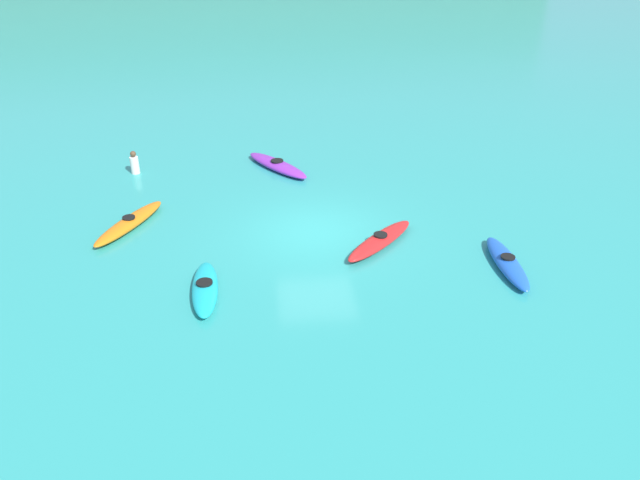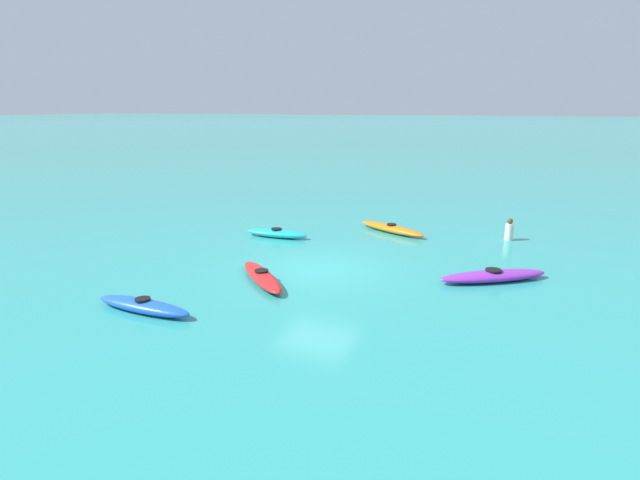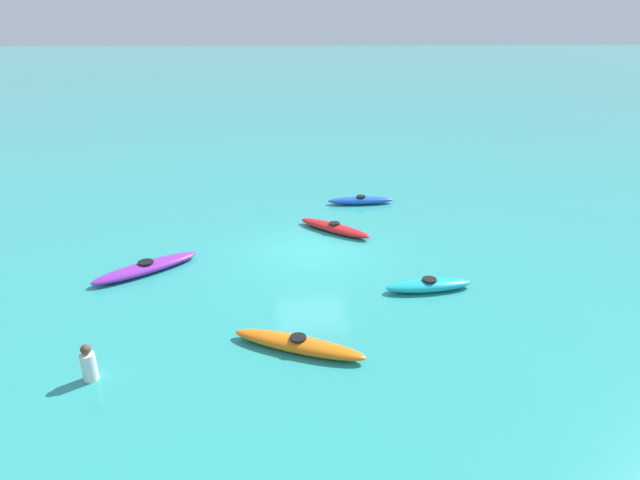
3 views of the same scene
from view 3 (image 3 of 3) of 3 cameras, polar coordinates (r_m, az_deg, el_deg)
name	(u,v)px [view 3 (image 3 of 3)]	position (r m, az deg, el deg)	size (l,w,h in m)	color
ground_plane	(311,252)	(17.44, -0.98, -1.36)	(600.00, 600.00, 0.00)	teal
kayak_red	(334,228)	(19.14, 1.63, 1.38)	(2.63, 2.73, 0.37)	red
kayak_cyan	(429,285)	(15.19, 12.20, -5.00)	(0.80, 2.64, 0.37)	#19B7C6
kayak_blue	(361,200)	(22.40, 4.64, 4.49)	(0.67, 2.93, 0.37)	blue
kayak_purple	(146,267)	(16.84, -19.01, -2.94)	(2.60, 3.24, 0.37)	purple
kayak_orange	(298,344)	(12.25, -2.47, -11.67)	(2.00, 3.28, 0.37)	orange
person_near_shore	(89,364)	(12.28, -24.66, -12.64)	(0.45, 0.45, 0.88)	silver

